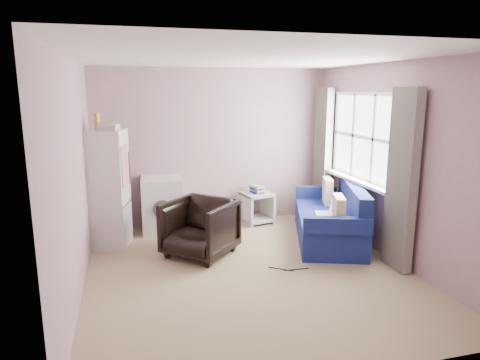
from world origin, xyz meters
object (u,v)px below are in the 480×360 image
at_px(fridge, 106,188).
at_px(side_table, 257,205).
at_px(sofa, 332,219).
at_px(armchair, 200,225).
at_px(washing_machine, 162,203).

height_order(fridge, side_table, fridge).
relative_size(fridge, sofa, 0.90).
xyz_separation_m(armchair, sofa, (1.96, 0.09, -0.11)).
height_order(side_table, sofa, sofa).
xyz_separation_m(side_table, sofa, (0.82, -1.08, 0.01)).
bearing_deg(fridge, washing_machine, 40.70).
height_order(armchair, side_table, armchair).
bearing_deg(washing_machine, armchair, -67.62).
height_order(fridge, washing_machine, fridge).
distance_m(armchair, fridge, 1.44).
relative_size(side_table, sofa, 0.30).
bearing_deg(washing_machine, sofa, -20.82).
xyz_separation_m(armchair, side_table, (1.14, 1.18, -0.12)).
distance_m(washing_machine, side_table, 1.55).
bearing_deg(side_table, washing_machine, -178.52).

